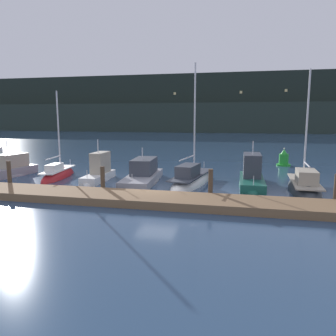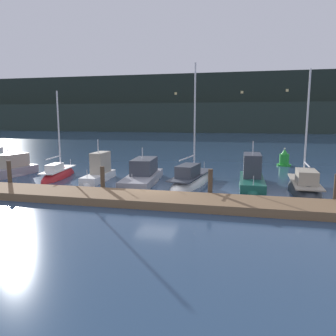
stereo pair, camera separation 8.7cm
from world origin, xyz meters
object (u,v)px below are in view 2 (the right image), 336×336
at_px(motorboat_berth_7, 252,180).
at_px(sailboat_berth_3, 59,176).
at_px(motorboat_berth_5, 143,178).
at_px(sailboat_berth_8, 304,189).
at_px(motorboat_berth_4, 99,176).
at_px(sailboat_berth_6, 191,182).
at_px(channel_buoy, 284,159).
at_px(motorboat_berth_2, 9,172).

bearing_deg(motorboat_berth_7, sailboat_berth_3, -178.29).
height_order(motorboat_berth_5, sailboat_berth_8, sailboat_berth_8).
bearing_deg(motorboat_berth_4, motorboat_berth_5, 2.68).
bearing_deg(motorboat_berth_7, sailboat_berth_6, -173.61).
bearing_deg(channel_buoy, sailboat_berth_8, -90.07).
relative_size(sailboat_berth_6, channel_buoy, 5.22).
height_order(sailboat_berth_6, channel_buoy, sailboat_berth_6).
bearing_deg(motorboat_berth_4, motorboat_berth_7, 4.28).
bearing_deg(sailboat_berth_3, motorboat_berth_5, -1.92).
relative_size(motorboat_berth_2, motorboat_berth_5, 0.78).
bearing_deg(motorboat_berth_5, sailboat_berth_3, 178.08).
relative_size(sailboat_berth_3, motorboat_berth_7, 1.22).
distance_m(sailboat_berth_6, channel_buoy, 13.45).
xyz_separation_m(sailboat_berth_3, sailboat_berth_6, (10.90, -0.03, 0.04)).
relative_size(motorboat_berth_2, channel_buoy, 3.21).
xyz_separation_m(motorboat_berth_7, sailboat_berth_8, (3.37, -1.13, -0.24)).
bearing_deg(motorboat_berth_4, sailboat_berth_3, 173.83).
height_order(sailboat_berth_3, sailboat_berth_6, sailboat_berth_6).
xyz_separation_m(motorboat_berth_4, sailboat_berth_8, (14.84, -0.27, -0.24)).
bearing_deg(sailboat_berth_8, motorboat_berth_4, 178.96).
bearing_deg(channel_buoy, sailboat_berth_6, -124.97).
height_order(motorboat_berth_4, motorboat_berth_5, motorboat_berth_4).
bearing_deg(motorboat_berth_2, sailboat_berth_3, 4.33).
bearing_deg(sailboat_berth_6, sailboat_berth_3, 179.84).
xyz_separation_m(motorboat_berth_4, sailboat_berth_6, (7.15, 0.37, -0.23)).
distance_m(motorboat_berth_4, sailboat_berth_6, 7.16).
bearing_deg(motorboat_berth_2, motorboat_berth_7, 2.29).
height_order(motorboat_berth_5, motorboat_berth_7, motorboat_berth_7).
bearing_deg(channel_buoy, sailboat_berth_3, -149.43).
bearing_deg(motorboat_berth_5, motorboat_berth_4, -177.32).
height_order(motorboat_berth_2, motorboat_berth_4, motorboat_berth_4).
height_order(motorboat_berth_7, channel_buoy, motorboat_berth_7).
xyz_separation_m(motorboat_berth_4, motorboat_berth_5, (3.47, 0.16, -0.09)).
bearing_deg(sailboat_berth_8, motorboat_berth_2, 179.15).
relative_size(motorboat_berth_4, sailboat_berth_8, 0.55).
relative_size(sailboat_berth_3, motorboat_berth_5, 1.03).
bearing_deg(sailboat_berth_8, motorboat_berth_5, 177.83).
distance_m(sailboat_berth_3, motorboat_berth_4, 3.78).
bearing_deg(channel_buoy, motorboat_berth_7, -107.81).
bearing_deg(sailboat_berth_6, motorboat_berth_2, -178.87).
bearing_deg(channel_buoy, motorboat_berth_5, -135.39).
xyz_separation_m(sailboat_berth_3, motorboat_berth_5, (7.22, -0.24, 0.18)).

